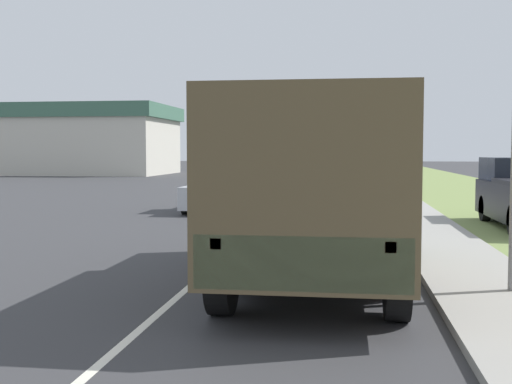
{
  "coord_description": "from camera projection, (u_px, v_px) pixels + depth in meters",
  "views": [
    {
      "loc": [
        2.38,
        -0.31,
        2.1
      ],
      "look_at": [
        0.77,
        11.19,
        1.35
      ],
      "focal_mm": 45.0,
      "sensor_mm": 36.0,
      "label": 1
    }
  ],
  "objects": [
    {
      "name": "military_truck",
      "position": [
        316.0,
        183.0,
        10.02
      ],
      "size": [
        2.49,
        6.75,
        2.85
      ],
      "color": "#545B3D",
      "rests_on": "ground"
    },
    {
      "name": "car_nearest_ahead",
      "position": [
        216.0,
        190.0,
        22.28
      ],
      "size": [
        1.72,
        3.9,
        1.68
      ],
      "color": "#B7BABF",
      "rests_on": "ground"
    },
    {
      "name": "sidewalk_right",
      "position": [
        380.0,
        184.0,
        39.67
      ],
      "size": [
        1.8,
        120.0,
        0.12
      ],
      "color": "#9E9B93",
      "rests_on": "ground"
    },
    {
      "name": "car_second_ahead",
      "position": [
        339.0,
        177.0,
        34.58
      ],
      "size": [
        1.71,
        4.09,
        1.48
      ],
      "color": "navy",
      "rests_on": "ground"
    },
    {
      "name": "ground_plane",
      "position": [
        308.0,
        184.0,
        40.3
      ],
      "size": [
        180.0,
        180.0,
        0.0
      ],
      "primitive_type": "plane",
      "color": "#38383A"
    },
    {
      "name": "lane_centre_stripe",
      "position": [
        308.0,
        184.0,
        40.3
      ],
      "size": [
        0.12,
        120.0,
        0.0
      ],
      "color": "silver",
      "rests_on": "ground"
    },
    {
      "name": "grass_strip_right",
      "position": [
        454.0,
        185.0,
        39.06
      ],
      "size": [
        7.0,
        120.0,
        0.02
      ],
      "color": "olive",
      "rests_on": "ground"
    },
    {
      "name": "building_distant",
      "position": [
        68.0,
        140.0,
        58.12
      ],
      "size": [
        18.86,
        11.23,
        6.12
      ],
      "color": "beige",
      "rests_on": "ground"
    }
  ]
}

